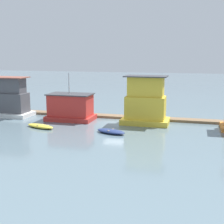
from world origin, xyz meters
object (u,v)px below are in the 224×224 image
object	(u,v)px
houseboat_white	(5,99)
dinghy_yellow	(40,126)
dinghy_navy	(111,131)
mooring_post_far_left	(148,114)
houseboat_red	(71,107)
houseboat_yellow	(146,103)

from	to	relation	value
houseboat_white	dinghy_yellow	size ratio (longest dim) A/B	1.95
dinghy_navy	mooring_post_far_left	world-z (taller)	mooring_post_far_left
houseboat_white	houseboat_red	world-z (taller)	houseboat_white
houseboat_red	houseboat_white	bearing A→B (deg)	178.05
houseboat_white	houseboat_yellow	distance (m)	18.75
houseboat_red	houseboat_yellow	distance (m)	9.31
houseboat_white	houseboat_yellow	bearing A→B (deg)	0.17
dinghy_navy	houseboat_white	bearing A→B (deg)	161.33
houseboat_red	dinghy_navy	xyz separation A→B (m)	(6.59, -5.11, -1.36)
houseboat_white	dinghy_yellow	bearing A→B (deg)	-33.48
houseboat_white	dinghy_yellow	distance (m)	9.67
houseboat_red	dinghy_navy	world-z (taller)	houseboat_red
houseboat_red	mooring_post_far_left	xyz separation A→B (m)	(9.36, 1.79, -0.74)
houseboat_yellow	dinghy_yellow	size ratio (longest dim) A/B	1.48
dinghy_yellow	mooring_post_far_left	distance (m)	12.85
houseboat_white	houseboat_red	distance (m)	9.51
dinghy_yellow	mooring_post_far_left	xyz separation A→B (m)	(10.96, 6.68, 0.62)
houseboat_white	dinghy_navy	world-z (taller)	houseboat_white
houseboat_red	mooring_post_far_left	distance (m)	9.56
dinghy_yellow	dinghy_navy	distance (m)	8.19
houseboat_yellow	mooring_post_far_left	xyz separation A→B (m)	(0.10, 1.41, -1.62)
houseboat_white	houseboat_red	size ratio (longest dim) A/B	1.27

